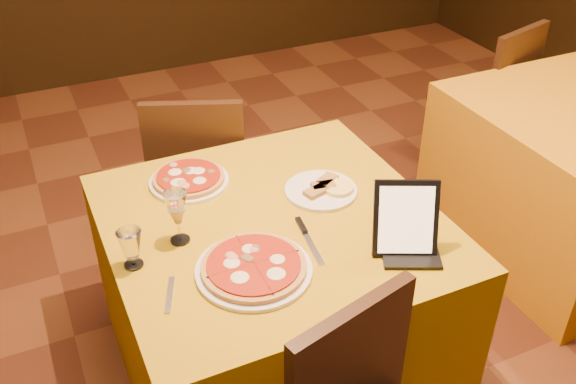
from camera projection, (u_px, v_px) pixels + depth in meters
name	position (u px, v px, depth m)	size (l,w,h in m)	color
main_table	(274.00, 300.00, 2.39)	(1.10, 1.10, 0.75)	#B28B0B
chair_main_far	(202.00, 173.00, 2.97)	(0.47, 0.47, 0.91)	#31220F
chair_side_far	(479.00, 98.00, 3.64)	(0.37, 0.37, 0.91)	black
pizza_near	(254.00, 268.00, 1.95)	(0.36, 0.36, 0.03)	white
pizza_far	(189.00, 180.00, 2.36)	(0.29, 0.29, 0.03)	white
cutlet_dish	(321.00, 189.00, 2.31)	(0.26, 0.26, 0.03)	white
wine_glass	(178.00, 217.00, 2.03)	(0.08, 0.08, 0.19)	#E4D581
water_glass	(131.00, 249.00, 1.94)	(0.06, 0.06, 0.13)	white
tablet	(406.00, 218.00, 1.98)	(0.20, 0.02, 0.24)	black
knife	(309.00, 242.00, 2.07)	(0.24, 0.02, 0.01)	#A4A3A9
fork_near	(170.00, 294.00, 1.87)	(0.15, 0.02, 0.01)	#A3A3A9
fork_far	(215.00, 173.00, 2.42)	(0.14, 0.02, 0.01)	silver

